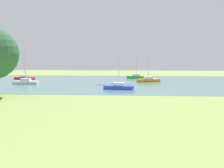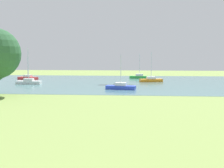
{
  "view_description": "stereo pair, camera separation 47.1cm",
  "coord_description": "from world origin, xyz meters",
  "px_view_note": "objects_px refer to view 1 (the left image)",
  "views": [
    {
      "loc": [
        3.01,
        -7.33,
        5.21
      ],
      "look_at": [
        1.18,
        19.01,
        2.64
      ],
      "focal_mm": 44.11,
      "sensor_mm": 36.0,
      "label": 1
    },
    {
      "loc": [
        3.48,
        -7.29,
        5.21
      ],
      "look_at": [
        1.18,
        19.01,
        2.64
      ],
      "focal_mm": 44.11,
      "sensor_mm": 36.0,
      "label": 2
    }
  ],
  "objects_px": {
    "sailboat_red": "(24,78)",
    "sailboat_green": "(136,77)",
    "sailboat_blue": "(119,87)",
    "sailboat_white": "(26,82)",
    "sailboat_orange": "(148,80)"
  },
  "relations": [
    {
      "from": "sailboat_blue",
      "to": "sailboat_red",
      "type": "xyz_separation_m",
      "value": [
        -22.83,
        17.91,
        -0.0
      ]
    },
    {
      "from": "sailboat_red",
      "to": "sailboat_orange",
      "type": "bearing_deg",
      "value": -7.27
    },
    {
      "from": "sailboat_blue",
      "to": "sailboat_red",
      "type": "height_order",
      "value": "sailboat_blue"
    },
    {
      "from": "sailboat_white",
      "to": "sailboat_green",
      "type": "xyz_separation_m",
      "value": [
        21.71,
        16.45,
        -0.01
      ]
    },
    {
      "from": "sailboat_white",
      "to": "sailboat_red",
      "type": "height_order",
      "value": "sailboat_white"
    },
    {
      "from": "sailboat_white",
      "to": "sailboat_green",
      "type": "bearing_deg",
      "value": 37.15
    },
    {
      "from": "sailboat_red",
      "to": "sailboat_green",
      "type": "xyz_separation_m",
      "value": [
        26.13,
        5.95,
        0.01
      ]
    },
    {
      "from": "sailboat_blue",
      "to": "sailboat_orange",
      "type": "relative_size",
      "value": 0.89
    },
    {
      "from": "sailboat_red",
      "to": "sailboat_green",
      "type": "distance_m",
      "value": 26.8
    },
    {
      "from": "sailboat_white",
      "to": "sailboat_orange",
      "type": "distance_m",
      "value": 25.02
    },
    {
      "from": "sailboat_red",
      "to": "sailboat_green",
      "type": "height_order",
      "value": "sailboat_green"
    },
    {
      "from": "sailboat_red",
      "to": "sailboat_green",
      "type": "bearing_deg",
      "value": 12.83
    },
    {
      "from": "sailboat_green",
      "to": "sailboat_red",
      "type": "bearing_deg",
      "value": -167.17
    },
    {
      "from": "sailboat_white",
      "to": "sailboat_green",
      "type": "distance_m",
      "value": 27.23
    },
    {
      "from": "sailboat_orange",
      "to": "sailboat_red",
      "type": "bearing_deg",
      "value": 172.73
    }
  ]
}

